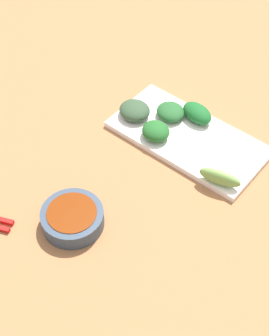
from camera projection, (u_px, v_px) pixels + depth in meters
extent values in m
cube|color=#976840|center=(135.00, 178.00, 0.93)|extent=(2.10, 2.10, 0.02)
cylinder|color=#334355|center=(73.00, 218.00, 0.84)|extent=(0.10, 0.10, 0.03)
cylinder|color=maroon|center=(72.00, 216.00, 0.83)|extent=(0.08, 0.08, 0.02)
cube|color=white|center=(188.00, 138.00, 0.98)|extent=(0.15, 0.30, 0.01)
ellipsoid|color=#2F482F|center=(135.00, 110.00, 1.00)|extent=(0.07, 0.07, 0.03)
ellipsoid|color=#72A34D|center=(220.00, 177.00, 0.88)|extent=(0.04, 0.08, 0.03)
ellipsoid|color=#1F5D23|center=(156.00, 131.00, 0.96)|extent=(0.06, 0.06, 0.03)
ellipsoid|color=#175B24|center=(197.00, 113.00, 0.99)|extent=(0.06, 0.07, 0.03)
ellipsoid|color=#225828|center=(171.00, 112.00, 1.00)|extent=(0.07, 0.07, 0.02)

